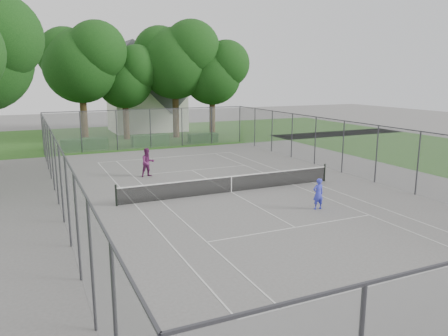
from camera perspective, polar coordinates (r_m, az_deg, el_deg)
name	(u,v)px	position (r m, az deg, el deg)	size (l,w,h in m)	color
ground	(231,192)	(24.53, 0.97, -3.18)	(120.00, 120.00, 0.00)	#62605D
grass_far	(129,136)	(48.88, -12.28, 4.14)	(60.00, 20.00, 0.00)	#234D16
court_markings	(231,192)	(24.53, 0.97, -3.17)	(11.03, 23.83, 0.01)	beige
tennis_net	(231,183)	(24.40, 0.97, -2.03)	(12.87, 0.10, 1.10)	black
perimeter_fence	(231,161)	(24.12, 0.99, 0.97)	(18.08, 34.08, 3.52)	#38383D
tree_far_left	(81,60)	(44.24, -18.12, 13.29)	(7.98, 7.29, 11.47)	#342513
tree_far_midleft	(125,75)	(45.85, -12.81, 11.78)	(6.59, 6.01, 9.47)	#342513
tree_far_midright	(176,57)	(46.46, -6.31, 14.17)	(8.36, 7.64, 12.02)	#342513
tree_far_right	(213,71)	(46.97, -1.43, 12.58)	(7.02, 6.41, 10.09)	#342513
hedge_left	(84,144)	(40.61, -17.76, 3.01)	(3.97, 1.19, 0.99)	#1A4817
hedge_mid	(150,140)	(41.15, -9.60, 3.57)	(3.36, 0.96, 1.06)	#1A4817
hedge_right	(203,138)	(43.05, -2.75, 3.95)	(2.87, 1.05, 0.86)	#1A4817
house	(146,95)	(53.01, -10.10, 9.32)	(8.28, 6.42, 10.31)	white
girl_player	(318,194)	(21.77, 12.20, -3.31)	(0.56, 0.37, 1.55)	#383ED4
woman_player	(148,162)	(28.56, -9.93, 0.72)	(0.90, 0.70, 1.86)	#682258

